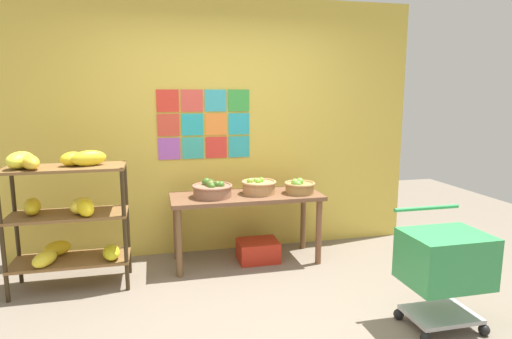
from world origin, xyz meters
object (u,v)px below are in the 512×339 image
fruit_basket_right (299,187)px  shopping_cart (445,262)px  banana_shelf_unit (64,208)px  display_table (246,204)px  fruit_basket_left (259,186)px  produce_crate_under_table (258,251)px  fruit_basket_back_left (212,189)px

fruit_basket_right → shopping_cart: bearing=-69.0°
banana_shelf_unit → fruit_basket_right: 2.20m
banana_shelf_unit → display_table: size_ratio=0.82×
banana_shelf_unit → fruit_basket_right: bearing=4.5°
display_table → fruit_basket_left: bearing=5.8°
produce_crate_under_table → fruit_basket_left: bearing=60.8°
fruit_basket_left → shopping_cart: fruit_basket_left is taller
produce_crate_under_table → shopping_cart: (1.00, -1.57, 0.39)m
produce_crate_under_table → fruit_basket_back_left: bearing=-178.9°
produce_crate_under_table → display_table: bearing=174.5°
fruit_basket_right → shopping_cart: (0.58, -1.51, -0.27)m
fruit_basket_back_left → display_table: bearing=3.3°
banana_shelf_unit → fruit_basket_left: (1.79, 0.25, 0.05)m
display_table → shopping_cart: size_ratio=1.76×
display_table → banana_shelf_unit: bearing=-171.8°
fruit_basket_left → fruit_basket_back_left: 0.48m
fruit_basket_back_left → shopping_cart: fruit_basket_back_left is taller
display_table → produce_crate_under_table: (0.12, -0.01, -0.50)m
display_table → produce_crate_under_table: bearing=-5.5°
shopping_cart → fruit_basket_right: bearing=120.9°
fruit_basket_right → banana_shelf_unit: bearing=-175.5°
display_table → shopping_cart: bearing=-54.8°
fruit_basket_left → fruit_basket_back_left: bearing=-176.0°
display_table → fruit_basket_right: bearing=-7.0°
fruit_basket_right → fruit_basket_left: bearing=168.9°
banana_shelf_unit → produce_crate_under_table: banana_shelf_unit is taller
shopping_cart → fruit_basket_back_left: bearing=143.0°
fruit_basket_back_left → shopping_cart: 2.15m
display_table → fruit_basket_right: fruit_basket_right is taller
fruit_basket_back_left → banana_shelf_unit: bearing=-170.6°
banana_shelf_unit → produce_crate_under_table: (1.77, 0.23, -0.62)m
display_table → fruit_basket_left: size_ratio=4.25×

